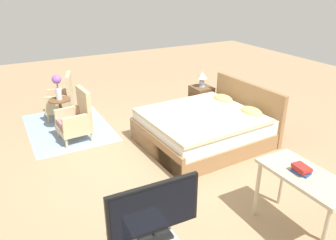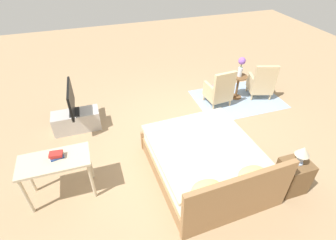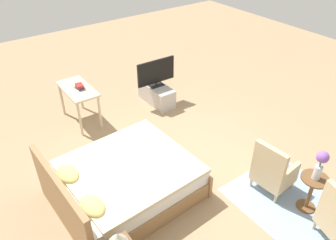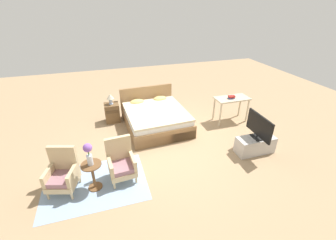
{
  "view_description": "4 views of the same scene",
  "coord_description": "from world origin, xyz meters",
  "px_view_note": "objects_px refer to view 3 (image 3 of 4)",
  "views": [
    {
      "loc": [
        4.18,
        -1.98,
        2.73
      ],
      "look_at": [
        -0.05,
        0.3,
        0.62
      ],
      "focal_mm": 35.0,
      "sensor_mm": 36.0,
      "label": 1
    },
    {
      "loc": [
        1.49,
        3.87,
        3.57
      ],
      "look_at": [
        0.29,
        0.16,
        0.64
      ],
      "focal_mm": 28.0,
      "sensor_mm": 36.0,
      "label": 2
    },
    {
      "loc": [
        -3.42,
        2.64,
        3.9
      ],
      "look_at": [
        0.24,
        -0.0,
        0.83
      ],
      "focal_mm": 35.0,
      "sensor_mm": 36.0,
      "label": 3
    },
    {
      "loc": [
        -1.49,
        -4.75,
        3.44
      ],
      "look_at": [
        -0.04,
        -0.03,
        0.77
      ],
      "focal_mm": 24.0,
      "sensor_mm": 36.0,
      "label": 4
    }
  ],
  "objects_px": {
    "side_table": "(311,189)",
    "tv_stand": "(156,94)",
    "flower_vase": "(321,163)",
    "tv_flatscreen": "(156,73)",
    "armchair_by_window_right": "(273,171)",
    "bed": "(123,182)",
    "book_stack": "(80,86)",
    "vanity_desk": "(78,93)",
    "table_lamp": "(118,240)"
  },
  "relations": [
    {
      "from": "flower_vase",
      "to": "tv_stand",
      "type": "height_order",
      "value": "flower_vase"
    },
    {
      "from": "flower_vase",
      "to": "table_lamp",
      "type": "xyz_separation_m",
      "value": [
        0.6,
        2.82,
        -0.09
      ]
    },
    {
      "from": "table_lamp",
      "to": "flower_vase",
      "type": "bearing_deg",
      "value": -102.06
    },
    {
      "from": "table_lamp",
      "to": "book_stack",
      "type": "relative_size",
      "value": 1.55
    },
    {
      "from": "side_table",
      "to": "book_stack",
      "type": "relative_size",
      "value": 2.85
    },
    {
      "from": "armchair_by_window_right",
      "to": "side_table",
      "type": "height_order",
      "value": "armchair_by_window_right"
    },
    {
      "from": "armchair_by_window_right",
      "to": "vanity_desk",
      "type": "bearing_deg",
      "value": 24.41
    },
    {
      "from": "armchair_by_window_right",
      "to": "flower_vase",
      "type": "xyz_separation_m",
      "value": [
        -0.58,
        -0.15,
        0.52
      ]
    },
    {
      "from": "table_lamp",
      "to": "tv_stand",
      "type": "relative_size",
      "value": 0.34
    },
    {
      "from": "vanity_desk",
      "to": "book_stack",
      "type": "bearing_deg",
      "value": -146.23
    },
    {
      "from": "side_table",
      "to": "book_stack",
      "type": "height_order",
      "value": "book_stack"
    },
    {
      "from": "vanity_desk",
      "to": "tv_flatscreen",
      "type": "bearing_deg",
      "value": -99.59
    },
    {
      "from": "armchair_by_window_right",
      "to": "flower_vase",
      "type": "bearing_deg",
      "value": -165.42
    },
    {
      "from": "flower_vase",
      "to": "table_lamp",
      "type": "distance_m",
      "value": 2.89
    },
    {
      "from": "table_lamp",
      "to": "tv_flatscreen",
      "type": "bearing_deg",
      "value": -39.7
    },
    {
      "from": "vanity_desk",
      "to": "bed",
      "type": "bearing_deg",
      "value": 171.77
    },
    {
      "from": "table_lamp",
      "to": "tv_stand",
      "type": "bearing_deg",
      "value": -39.72
    },
    {
      "from": "table_lamp",
      "to": "vanity_desk",
      "type": "xyz_separation_m",
      "value": [
        3.57,
        -1.04,
        -0.15
      ]
    },
    {
      "from": "tv_stand",
      "to": "table_lamp",
      "type": "bearing_deg",
      "value": 140.28
    },
    {
      "from": "armchair_by_window_right",
      "to": "tv_stand",
      "type": "relative_size",
      "value": 0.96
    },
    {
      "from": "bed",
      "to": "table_lamp",
      "type": "xyz_separation_m",
      "value": [
        -1.21,
        0.7,
        0.51
      ]
    },
    {
      "from": "tv_stand",
      "to": "book_stack",
      "type": "relative_size",
      "value": 4.52
    },
    {
      "from": "tv_stand",
      "to": "bed",
      "type": "bearing_deg",
      "value": 135.58
    },
    {
      "from": "side_table",
      "to": "tv_stand",
      "type": "distance_m",
      "value": 3.89
    },
    {
      "from": "bed",
      "to": "tv_stand",
      "type": "distance_m",
      "value": 2.91
    },
    {
      "from": "side_table",
      "to": "tv_flatscreen",
      "type": "distance_m",
      "value": 3.91
    },
    {
      "from": "vanity_desk",
      "to": "tv_stand",
      "type": "bearing_deg",
      "value": -99.67
    },
    {
      "from": "tv_flatscreen",
      "to": "tv_stand",
      "type": "bearing_deg",
      "value": 178.19
    },
    {
      "from": "tv_flatscreen",
      "to": "table_lamp",
      "type": "bearing_deg",
      "value": 140.3
    },
    {
      "from": "armchair_by_window_right",
      "to": "table_lamp",
      "type": "bearing_deg",
      "value": 89.57
    },
    {
      "from": "tv_stand",
      "to": "vanity_desk",
      "type": "height_order",
      "value": "vanity_desk"
    },
    {
      "from": "table_lamp",
      "to": "vanity_desk",
      "type": "relative_size",
      "value": 0.32
    },
    {
      "from": "flower_vase",
      "to": "book_stack",
      "type": "distance_m",
      "value": 4.48
    },
    {
      "from": "tv_stand",
      "to": "tv_flatscreen",
      "type": "xyz_separation_m",
      "value": [
        0.0,
        -0.0,
        0.53
      ]
    },
    {
      "from": "tv_flatscreen",
      "to": "book_stack",
      "type": "distance_m",
      "value": 1.67
    },
    {
      "from": "flower_vase",
      "to": "book_stack",
      "type": "bearing_deg",
      "value": 22.97
    },
    {
      "from": "bed",
      "to": "tv_stand",
      "type": "bearing_deg",
      "value": -44.42
    },
    {
      "from": "tv_flatscreen",
      "to": "book_stack",
      "type": "relative_size",
      "value": 4.29
    },
    {
      "from": "side_table",
      "to": "vanity_desk",
      "type": "bearing_deg",
      "value": 23.11
    },
    {
      "from": "book_stack",
      "to": "tv_stand",
      "type": "bearing_deg",
      "value": -98.12
    },
    {
      "from": "armchair_by_window_right",
      "to": "book_stack",
      "type": "relative_size",
      "value": 4.33
    },
    {
      "from": "flower_vase",
      "to": "armchair_by_window_right",
      "type": "bearing_deg",
      "value": 14.58
    },
    {
      "from": "tv_flatscreen",
      "to": "side_table",
      "type": "bearing_deg",
      "value": -178.64
    },
    {
      "from": "tv_stand",
      "to": "book_stack",
      "type": "distance_m",
      "value": 1.78
    },
    {
      "from": "side_table",
      "to": "tv_stand",
      "type": "xyz_separation_m",
      "value": [
        3.89,
        0.09,
        -0.17
      ]
    },
    {
      "from": "flower_vase",
      "to": "tv_flatscreen",
      "type": "xyz_separation_m",
      "value": [
        3.89,
        0.09,
        -0.15
      ]
    },
    {
      "from": "tv_flatscreen",
      "to": "armchair_by_window_right",
      "type": "bearing_deg",
      "value": 178.97
    },
    {
      "from": "armchair_by_window_right",
      "to": "bed",
      "type": "bearing_deg",
      "value": 58.02
    },
    {
      "from": "tv_flatscreen",
      "to": "vanity_desk",
      "type": "xyz_separation_m",
      "value": [
        0.29,
        1.69,
        -0.08
      ]
    },
    {
      "from": "armchair_by_window_right",
      "to": "tv_flatscreen",
      "type": "bearing_deg",
      "value": -1.03
    }
  ]
}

